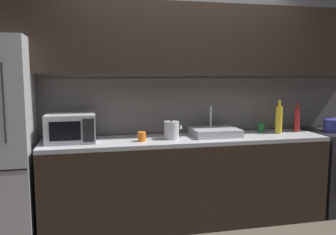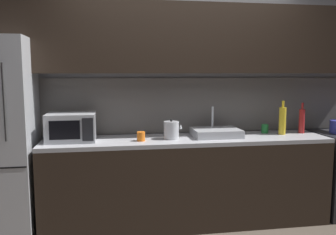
{
  "view_description": "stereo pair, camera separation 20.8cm",
  "coord_description": "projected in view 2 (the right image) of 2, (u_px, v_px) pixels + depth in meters",
  "views": [
    {
      "loc": [
        -0.96,
        -2.52,
        1.56
      ],
      "look_at": [
        -0.2,
        0.9,
        1.11
      ],
      "focal_mm": 37.82,
      "sensor_mm": 36.0,
      "label": 1
    },
    {
      "loc": [
        -0.76,
        -2.56,
        1.56
      ],
      "look_at": [
        -0.2,
        0.9,
        1.11
      ],
      "focal_mm": 37.82,
      "sensor_mm": 36.0,
      "label": 2
    }
  ],
  "objects": [
    {
      "name": "wine_bottle_red",
      "position": [
        302.0,
        121.0,
        3.86
      ],
      "size": [
        0.06,
        0.06,
        0.33
      ],
      "color": "#A82323",
      "rests_on": "counter_run"
    },
    {
      "name": "mug_orange",
      "position": [
        141.0,
        136.0,
        3.42
      ],
      "size": [
        0.08,
        0.08,
        0.09
      ],
      "primitive_type": "cylinder",
      "color": "orange",
      "rests_on": "counter_run"
    },
    {
      "name": "counter_run",
      "position": [
        187.0,
        181.0,
        3.65
      ],
      "size": [
        2.88,
        0.6,
        0.9
      ],
      "color": "black",
      "rests_on": "ground"
    },
    {
      "name": "wine_bottle_yellow",
      "position": [
        282.0,
        120.0,
        3.77
      ],
      "size": [
        0.07,
        0.07,
        0.36
      ],
      "color": "gold",
      "rests_on": "counter_run"
    },
    {
      "name": "kettle",
      "position": [
        171.0,
        130.0,
        3.52
      ],
      "size": [
        0.19,
        0.15,
        0.2
      ],
      "color": "#B7BABF",
      "rests_on": "counter_run"
    },
    {
      "name": "sink_basin",
      "position": [
        216.0,
        132.0,
        3.66
      ],
      "size": [
        0.48,
        0.38,
        0.3
      ],
      "color": "#ADAFB5",
      "rests_on": "counter_run"
    },
    {
      "name": "microwave",
      "position": [
        71.0,
        127.0,
        3.41
      ],
      "size": [
        0.46,
        0.35,
        0.27
      ],
      "color": "#A8AAAF",
      "rests_on": "counter_run"
    },
    {
      "name": "mug_green",
      "position": [
        265.0,
        129.0,
        3.86
      ],
      "size": [
        0.07,
        0.07,
        0.1
      ],
      "primitive_type": "cylinder",
      "color": "#1E6B2D",
      "rests_on": "counter_run"
    },
    {
      "name": "back_wall",
      "position": [
        182.0,
        73.0,
        3.8
      ],
      "size": [
        4.62,
        0.44,
        2.5
      ],
      "color": "slate",
      "rests_on": "ground"
    }
  ]
}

